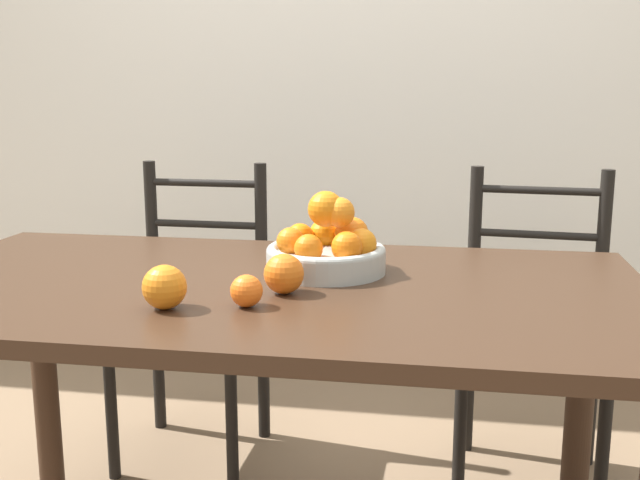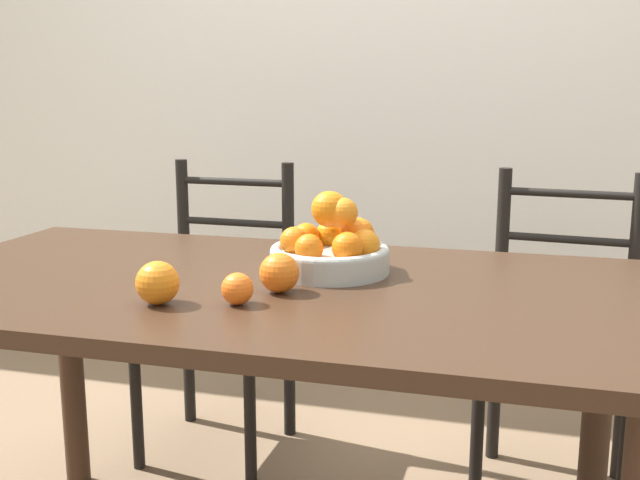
{
  "view_description": "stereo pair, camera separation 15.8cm",
  "coord_description": "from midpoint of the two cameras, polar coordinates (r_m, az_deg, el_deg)",
  "views": [
    {
      "loc": [
        0.38,
        -1.5,
        1.18
      ],
      "look_at": [
        0.12,
        0.03,
        0.86
      ],
      "focal_mm": 42.0,
      "sensor_mm": 36.0,
      "label": 1
    },
    {
      "loc": [
        0.54,
        -1.46,
        1.18
      ],
      "look_at": [
        0.12,
        0.03,
        0.86
      ],
      "focal_mm": 42.0,
      "sensor_mm": 36.0,
      "label": 2
    }
  ],
  "objects": [
    {
      "name": "dining_table",
      "position": [
        1.63,
        -7.21,
        -6.85
      ],
      "size": [
        1.62,
        0.86,
        0.77
      ],
      "color": "#382316",
      "rests_on": "ground_plane"
    },
    {
      "name": "chair_left",
      "position": [
        2.45,
        -11.44,
        -5.77
      ],
      "size": [
        0.43,
        0.41,
        0.94
      ],
      "rotation": [
        0.0,
        0.0,
        -0.02
      ],
      "color": "black",
      "rests_on": "ground_plane"
    },
    {
      "name": "chair_right",
      "position": [
        2.3,
        14.07,
        -7.03
      ],
      "size": [
        0.45,
        0.44,
        0.94
      ],
      "rotation": [
        0.0,
        0.0,
        -0.09
      ],
      "color": "black",
      "rests_on": "ground_plane"
    },
    {
      "name": "fruit_bowl",
      "position": [
        1.67,
        -2.14,
        -0.52
      ],
      "size": [
        0.27,
        0.27,
        0.18
      ],
      "color": "#B2B7B2",
      "rests_on": "dining_table"
    },
    {
      "name": "orange_loose_0",
      "position": [
        1.44,
        -14.88,
        -3.53
      ],
      "size": [
        0.08,
        0.08,
        0.08
      ],
      "color": "orange",
      "rests_on": "dining_table"
    },
    {
      "name": "orange_loose_1",
      "position": [
        1.5,
        -5.79,
        -2.61
      ],
      "size": [
        0.08,
        0.08,
        0.08
      ],
      "color": "orange",
      "rests_on": "dining_table"
    },
    {
      "name": "orange_loose_2",
      "position": [
        1.42,
        -8.81,
        -3.9
      ],
      "size": [
        0.06,
        0.06,
        0.06
      ],
      "color": "orange",
      "rests_on": "dining_table"
    },
    {
      "name": "wall_back",
      "position": [
        2.96,
        0.78,
        13.88
      ],
      "size": [
        8.0,
        0.06,
        2.6
      ],
      "color": "silver",
      "rests_on": "ground_plane"
    }
  ]
}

